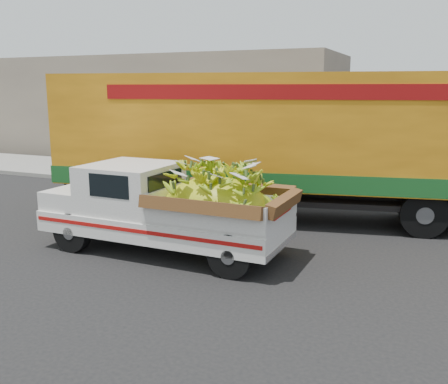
% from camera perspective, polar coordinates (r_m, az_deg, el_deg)
% --- Properties ---
extents(ground, '(100.00, 100.00, 0.00)m').
position_cam_1_polar(ground, '(10.95, -7.59, -6.60)').
color(ground, black).
rests_on(ground, ground).
extents(curb, '(60.00, 0.25, 0.15)m').
position_cam_1_polar(curb, '(16.25, 3.49, -0.19)').
color(curb, gray).
rests_on(curb, ground).
extents(sidewalk, '(60.00, 4.00, 0.14)m').
position_cam_1_polar(sidewalk, '(18.21, 5.76, 1.04)').
color(sidewalk, gray).
rests_on(sidewalk, ground).
extents(building_left, '(18.00, 6.00, 5.00)m').
position_cam_1_polar(building_left, '(26.61, -6.90, 9.64)').
color(building_left, gray).
rests_on(building_left, ground).
extents(pickup_truck, '(5.29, 2.00, 1.84)m').
position_cam_1_polar(pickup_truck, '(10.38, -4.95, -1.87)').
color(pickup_truck, black).
rests_on(pickup_truck, ground).
extents(semi_trailer, '(12.08, 4.80, 3.80)m').
position_cam_1_polar(semi_trailer, '(13.14, 6.54, 5.96)').
color(semi_trailer, black).
rests_on(semi_trailer, ground).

